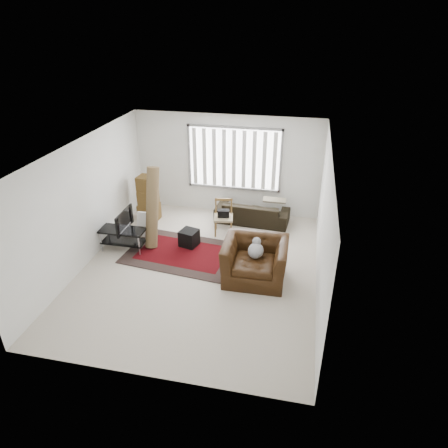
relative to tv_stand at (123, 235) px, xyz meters
The scene contains 11 objects.
room 2.42m from the tv_stand, ahead, with size 6.00×6.02×2.71m.
persian_rug 1.46m from the tv_stand, ahead, with size 2.72×1.97×0.02m.
tv_stand is the anchor object (origin of this frame).
tv 0.39m from the tv_stand, ahead, with size 0.85×0.11×0.49m, color black.
subwoofer 1.54m from the tv_stand, 17.48° to the left, with size 0.39×0.39×0.39m, color black.
moving_boxes 1.58m from the tv_stand, 89.13° to the left, with size 0.54×0.50×1.23m.
white_flatpack 0.76m from the tv_stand, 65.42° to the left, with size 0.50×0.07×0.63m, color silver.
rolled_rug 0.93m from the tv_stand, 31.91° to the left, with size 0.28×0.28×1.90m, color brown.
sofa 3.40m from the tv_stand, 36.19° to the left, with size 1.93×0.83×0.74m, color black.
side_chair 2.47m from the tv_stand, 30.63° to the left, with size 0.54×0.54×0.87m.
armchair 3.22m from the tv_stand, ahead, with size 1.33×1.16×0.97m.
Camera 1 is at (2.03, -6.99, 4.93)m, focal length 32.00 mm.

